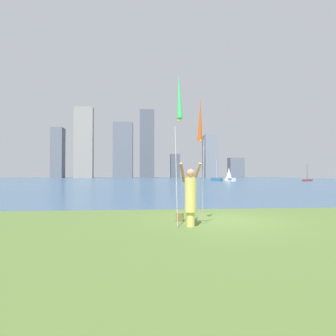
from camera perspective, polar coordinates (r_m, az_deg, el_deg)
The scene contains 15 objects.
ground at distance 60.97m, azimuth -2.46°, elevation -2.73°, with size 120.00×138.00×0.12m.
person at distance 8.93m, azimuth 4.52°, elevation -5.39°, with size 0.73×0.54×1.99m.
kite_flag_left at distance 8.56m, azimuth 2.23°, elevation 13.41°, with size 0.16×1.28×4.59m.
kite_flag_right at distance 9.69m, azimuth 6.47°, elevation 9.09°, with size 0.16×0.77×4.16m.
bag at distance 9.97m, azimuth 2.36°, elevation -9.77°, with size 0.24×0.16×0.29m.
sailboat_3 at distance 62.62m, azimuth 12.10°, elevation -1.30°, with size 2.53×1.36×4.06m.
sailboat_4 at distance 64.33m, azimuth 9.65°, elevation -2.24°, with size 2.45×2.13×4.60m.
sailboat_5 at distance 70.11m, azimuth 26.03°, elevation -2.15°, with size 3.05×1.87×3.70m.
skyline_tower_0 at distance 122.06m, azimuth -21.13°, elevation 2.85°, with size 4.47×5.31×19.91m.
skyline_tower_1 at distance 115.32m, azimuth -16.47°, elevation 4.91°, with size 7.13×3.03×27.38m.
skyline_tower_2 at distance 116.01m, azimuth -8.94°, elevation 3.49°, with size 7.65×6.65×21.94m.
skyline_tower_3 at distance 113.62m, azimuth -4.23°, elevation 4.82°, with size 5.66×3.81×26.84m.
skyline_tower_4 at distance 119.00m, azimuth 1.41°, elevation 0.43°, with size 3.76×4.32×9.77m.
skyline_tower_5 at distance 120.93m, azimuth 8.36°, elevation 2.30°, with size 5.23×7.26×17.73m.
skyline_tower_6 at distance 124.35m, azimuth 13.40°, elevation 0.06°, with size 6.16×4.53×8.35m.
Camera 1 is at (-2.82, -9.93, 1.64)m, focal length 30.54 mm.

